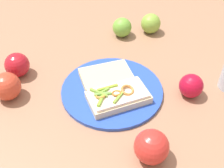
# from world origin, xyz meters

# --- Properties ---
(ground_plane) EXTENTS (2.00, 2.00, 0.00)m
(ground_plane) POSITION_xyz_m (0.00, 0.00, 0.00)
(ground_plane) COLOR #986A4F
(ground_plane) RESTS_ON ground
(plate) EXTENTS (0.29, 0.29, 0.01)m
(plate) POSITION_xyz_m (0.00, 0.00, 0.01)
(plate) COLOR blue
(plate) RESTS_ON ground_plane
(sandwich) EXTENTS (0.11, 0.18, 0.04)m
(sandwich) POSITION_xyz_m (0.05, -0.01, 0.03)
(sandwich) COLOR beige
(sandwich) RESTS_ON plate
(bread_slice_side) EXTENTS (0.12, 0.16, 0.02)m
(bread_slice_side) POSITION_xyz_m (-0.05, 0.01, 0.02)
(bread_slice_side) COLOR #D5C08A
(bread_slice_side) RESTS_ON plate
(apple_0) EXTENTS (0.10, 0.10, 0.07)m
(apple_0) POSITION_xyz_m (-0.21, 0.28, 0.04)
(apple_0) COLOR #81A83A
(apple_0) RESTS_ON ground_plane
(apple_1) EXTENTS (0.10, 0.10, 0.07)m
(apple_1) POSITION_xyz_m (-0.21, -0.22, 0.04)
(apple_1) COLOR #B41722
(apple_1) RESTS_ON ground_plane
(apple_2) EXTENTS (0.11, 0.11, 0.08)m
(apple_2) POSITION_xyz_m (0.24, -0.03, 0.04)
(apple_2) COLOR red
(apple_2) RESTS_ON ground_plane
(apple_3) EXTENTS (0.09, 0.09, 0.08)m
(apple_3) POSITION_xyz_m (-0.12, -0.27, 0.04)
(apple_3) COLOR red
(apple_3) RESTS_ON ground_plane
(apple_4) EXTENTS (0.10, 0.10, 0.07)m
(apple_4) POSITION_xyz_m (-0.24, 0.17, 0.03)
(apple_4) COLOR #6EA939
(apple_4) RESTS_ON ground_plane
(apple_5) EXTENTS (0.09, 0.09, 0.07)m
(apple_5) POSITION_xyz_m (0.12, 0.19, 0.03)
(apple_5) COLOR #B50D27
(apple_5) RESTS_ON ground_plane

